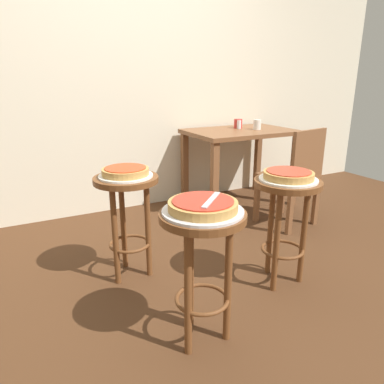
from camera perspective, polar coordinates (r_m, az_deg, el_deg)
The scene contains 17 objects.
ground_plane at distance 2.39m, azimuth 5.26°, elevation -13.61°, with size 6.00×6.00×0.00m, color #4C2D19.
back_wall at distance 3.55m, azimuth -9.64°, elevation 21.68°, with size 6.00×0.10×3.00m, color beige.
stool_foreground at distance 1.66m, azimuth 1.68°, elevation -8.78°, with size 0.40×0.40×0.67m.
serving_plate_foreground at distance 1.59m, azimuth 1.74°, elevation -3.08°, with size 0.37×0.37×0.01m, color silver.
pizza_foreground at distance 1.58m, azimuth 1.75°, elevation -2.12°, with size 0.31×0.31×0.05m.
stool_middle at distance 2.22m, azimuth 14.72°, elevation -2.43°, with size 0.40×0.40×0.67m.
serving_plate_middle at distance 2.16m, azimuth 15.08°, elevation 1.96°, with size 0.34×0.34×0.01m, color white.
pizza_middle at distance 2.16m, azimuth 15.14°, elevation 2.69°, with size 0.29×0.29×0.05m.
stool_leftside at distance 2.26m, azimuth -10.27°, elevation -1.76°, with size 0.40×0.40×0.67m.
serving_plate_leftside at distance 2.20m, azimuth -10.52°, elevation 2.57°, with size 0.33×0.33×0.01m, color white.
pizza_leftside at distance 2.20m, azimuth -10.56°, elevation 3.28°, with size 0.28×0.28×0.05m.
dining_table at distance 3.61m, azimuth 7.64°, elevation 7.91°, with size 1.03×0.69×0.76m.
cup_near_edge at distance 3.63m, azimuth 10.34°, elevation 10.52°, with size 0.08×0.08×0.10m, color silver.
cup_far_edge at distance 3.72m, azimuth 7.36°, elevation 10.78°, with size 0.08×0.08×0.09m, color red.
condiment_shaker at distance 3.67m, azimuth 7.49°, elevation 10.61°, with size 0.04×0.04×0.08m, color white.
wooden_chair at distance 3.16m, azimuth 16.07°, elevation 2.83°, with size 0.47×0.47×0.85m.
pizza_server_knife at distance 1.57m, azimuth 3.07°, elevation -1.25°, with size 0.22×0.02×0.01m, color silver.
Camera 1 is at (-1.13, -1.70, 1.24)m, focal length 33.45 mm.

